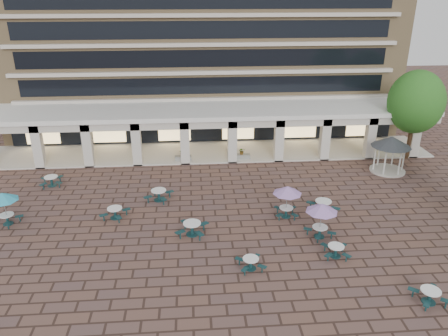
{
  "coord_description": "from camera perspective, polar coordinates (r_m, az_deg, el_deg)",
  "views": [
    {
      "loc": [
        -1.48,
        -24.21,
        14.92
      ],
      "look_at": [
        0.64,
        3.0,
        3.39
      ],
      "focal_mm": 35.0,
      "sensor_mm": 36.0,
      "label": 1
    }
  ],
  "objects": [
    {
      "name": "picnic_table_4",
      "position": [
        32.18,
        -26.94,
        -3.5
      ],
      "size": [
        2.0,
        2.0,
        2.31
      ],
      "rotation": [
        0.0,
        0.0,
        -0.41
      ],
      "color": "#153D3F",
      "rests_on": "ground"
    },
    {
      "name": "picnic_table_6",
      "position": [
        27.94,
        12.66,
        -5.26
      ],
      "size": [
        2.03,
        2.03,
        2.35
      ],
      "rotation": [
        0.0,
        0.0,
        0.37
      ],
      "color": "#153D3F",
      "rests_on": "ground"
    },
    {
      "name": "picnic_table_3",
      "position": [
        25.16,
        25.3,
        -14.77
      ],
      "size": [
        1.83,
        1.83,
        0.75
      ],
      "rotation": [
        0.0,
        0.0,
        0.12
      ],
      "color": "#153D3F",
      "rests_on": "ground"
    },
    {
      "name": "picnic_table_11",
      "position": [
        29.92,
        8.27,
        -3.02
      ],
      "size": [
        2.0,
        2.0,
        2.31
      ],
      "rotation": [
        0.0,
        0.0,
        -0.09
      ],
      "color": "#153D3F",
      "rests_on": "ground"
    },
    {
      "name": "gazebo",
      "position": [
        39.44,
        20.98,
        2.74
      ],
      "size": [
        3.33,
        3.33,
        3.1
      ],
      "rotation": [
        0.0,
        0.0,
        -0.17
      ],
      "color": "beige",
      "rests_on": "ground"
    },
    {
      "name": "planter_right",
      "position": [
        40.1,
        2.34,
        1.69
      ],
      "size": [
        1.5,
        0.6,
        1.14
      ],
      "color": "gray",
      "rests_on": "ground"
    },
    {
      "name": "picnic_table_10",
      "position": [
        31.69,
        12.82,
        -4.76
      ],
      "size": [
        2.19,
        2.19,
        0.86
      ],
      "rotation": [
        0.0,
        0.0,
        0.21
      ],
      "color": "#153D3F",
      "rests_on": "ground"
    },
    {
      "name": "picnic_table_7",
      "position": [
        27.03,
        14.39,
        -10.33
      ],
      "size": [
        1.74,
        1.74,
        0.72
      ],
      "rotation": [
        0.0,
        0.0,
        -0.11
      ],
      "color": "#153D3F",
      "rests_on": "ground"
    },
    {
      "name": "picnic_table_9",
      "position": [
        28.3,
        -4.19,
        -7.76
      ],
      "size": [
        2.22,
        2.22,
        0.86
      ],
      "rotation": [
        0.0,
        0.0,
        -0.24
      ],
      "color": "#153D3F",
      "rests_on": "ground"
    },
    {
      "name": "retail_arcade",
      "position": [
        40.81,
        -2.2,
        5.91
      ],
      "size": [
        42.0,
        6.6,
        4.4
      ],
      "color": "white",
      "rests_on": "ground"
    },
    {
      "name": "ground",
      "position": [
        28.48,
        -0.82,
        -8.69
      ],
      "size": [
        120.0,
        120.0,
        0.0
      ],
      "primitive_type": "plane",
      "color": "brown",
      "rests_on": "ground"
    },
    {
      "name": "picnic_table_8",
      "position": [
        37.44,
        -21.62,
        -1.5
      ],
      "size": [
        2.02,
        2.02,
        0.8
      ],
      "rotation": [
        0.0,
        0.0,
        0.2
      ],
      "color": "#153D3F",
      "rests_on": "ground"
    },
    {
      "name": "picnic_table_1",
      "position": [
        25.25,
        3.51,
        -12.21
      ],
      "size": [
        1.75,
        1.75,
        0.69
      ],
      "rotation": [
        0.0,
        0.0,
        0.19
      ],
      "color": "#153D3F",
      "rests_on": "ground"
    },
    {
      "name": "planter_left",
      "position": [
        39.84,
        -5.36,
        1.51
      ],
      "size": [
        1.5,
        0.6,
        1.19
      ],
      "color": "gray",
      "rests_on": "ground"
    },
    {
      "name": "tree_east_c",
      "position": [
        42.41,
        23.78,
        7.89
      ],
      "size": [
        4.89,
        4.89,
        8.14
      ],
      "color": "#462E1C",
      "rests_on": "ground"
    },
    {
      "name": "picnic_table_12",
      "position": [
        32.86,
        -8.51,
        -3.4
      ],
      "size": [
        2.24,
        2.24,
        0.84
      ],
      "rotation": [
        0.0,
        0.0,
        -0.33
      ],
      "color": "#153D3F",
      "rests_on": "ground"
    },
    {
      "name": "picnic_table_5",
      "position": [
        31.05,
        -14.05,
        -5.6
      ],
      "size": [
        2.07,
        2.07,
        0.77
      ],
      "rotation": [
        0.0,
        0.0,
        -0.33
      ],
      "color": "#153D3F",
      "rests_on": "ground"
    },
    {
      "name": "apartment_building",
      "position": [
        49.75,
        -2.93,
        20.21
      ],
      "size": [
        40.0,
        15.5,
        25.2
      ],
      "color": "tan",
      "rests_on": "ground"
    }
  ]
}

